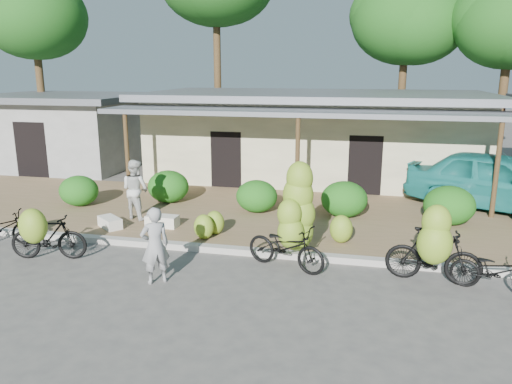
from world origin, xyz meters
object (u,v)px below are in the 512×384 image
at_px(tree_back_left, 31,15).
at_px(bike_right, 434,250).
at_px(bike_far_right, 497,271).
at_px(teal_van, 496,181).
at_px(bike_left, 45,235).
at_px(bystander, 135,189).
at_px(vendor, 155,245).
at_px(tree_center_right, 402,19).
at_px(sack_near, 162,221).
at_px(tree_near_right, 505,23).
at_px(bike_center, 292,227).
at_px(sack_far, 110,222).

height_order(tree_back_left, bike_right, tree_back_left).
xyz_separation_m(bike_far_right, teal_van, (1.24, 5.93, 0.54)).
bearing_deg(tree_back_left, bike_left, -54.84).
xyz_separation_m(bystander, teal_van, (10.06, 3.23, 0.03)).
distance_m(bike_right, vendor, 5.54).
relative_size(tree_center_right, sack_near, 9.87).
relative_size(tree_back_left, tree_near_right, 1.10).
relative_size(tree_back_left, bike_center, 3.74).
bearing_deg(bike_center, bike_right, -78.30).
distance_m(bike_left, bike_center, 5.52).
bearing_deg(bike_right, tree_back_left, 62.95).
distance_m(sack_far, teal_van, 11.21).
relative_size(bike_far_right, teal_van, 0.35).
height_order(tree_near_right, vendor, tree_near_right).
relative_size(bike_right, sack_far, 2.59).
bearing_deg(tree_center_right, vendor, -107.80).
height_order(tree_back_left, bystander, tree_back_left).
relative_size(tree_center_right, bystander, 5.00).
xyz_separation_m(tree_near_right, bike_center, (-6.78, -12.97, -5.17)).
distance_m(tree_center_right, tree_near_right, 4.49).
height_order(bike_center, sack_near, bike_center).
height_order(bike_right, bystander, bystander).
relative_size(tree_near_right, bystander, 4.62).
bearing_deg(tree_near_right, tree_back_left, -175.91).
relative_size(bike_center, sack_near, 2.69).
bearing_deg(tree_near_right, bike_center, -117.59).
bearing_deg(bike_center, tree_near_right, -6.30).
distance_m(bike_center, bystander, 5.20).
bearing_deg(sack_near, teal_van, 22.64).
bearing_deg(tree_near_right, bike_left, -131.05).
bearing_deg(bike_left, tree_near_right, -52.39).
height_order(bystander, teal_van, teal_van).
distance_m(sack_near, sack_far, 1.38).
xyz_separation_m(tree_back_left, bike_far_right, (18.30, -12.04, -6.24)).
distance_m(tree_near_right, bike_left, 19.34).
height_order(tree_back_left, bike_far_right, tree_back_left).
bearing_deg(tree_center_right, teal_van, -75.24).
bearing_deg(tree_center_right, tree_back_left, -168.37).
relative_size(bike_far_right, sack_near, 2.13).
relative_size(vendor, bystander, 0.95).
xyz_separation_m(bike_far_right, sack_near, (-7.82, 2.15, -0.18)).
distance_m(tree_near_right, bike_right, 14.98).
distance_m(tree_near_right, bike_center, 15.52).
bearing_deg(sack_near, bystander, 151.23).
relative_size(bike_center, bike_right, 1.18).
distance_m(tree_back_left, bike_right, 21.72).
relative_size(bike_left, sack_near, 2.12).
bearing_deg(tree_back_left, sack_far, -48.32).
distance_m(tree_back_left, sack_near, 15.77).
bearing_deg(tree_near_right, bike_right, -106.05).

